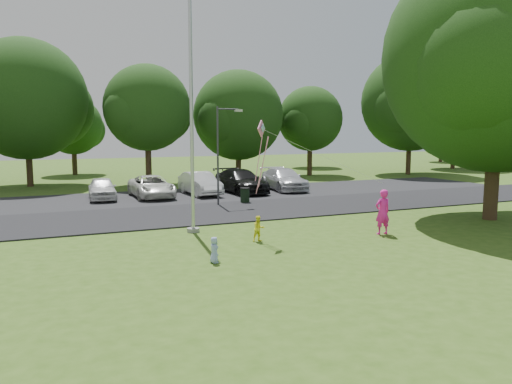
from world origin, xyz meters
name	(u,v)px	position (x,y,z in m)	size (l,w,h in m)	color
ground	(338,251)	(0.00, 0.00, 0.00)	(120.00, 120.00, 0.00)	#315316
park_road	(238,211)	(0.00, 9.00, 0.03)	(60.00, 6.00, 0.06)	black
parking_strip	(199,195)	(0.00, 15.50, 0.03)	(42.00, 7.00, 0.06)	black
flagpole	(192,126)	(-3.50, 5.00, 4.17)	(0.50, 0.50, 10.00)	#B7BABF
street_lamp	(221,146)	(-0.06, 11.23, 3.15)	(1.48, 0.25, 5.25)	#3F3F44
trash_can	(245,195)	(1.36, 11.42, 0.43)	(0.54, 0.54, 0.85)	black
big_tree	(499,64)	(9.53, 2.27, 6.87)	(10.53, 10.03, 12.16)	#332316
tree_row	(185,108)	(1.59, 24.23, 5.71)	(64.35, 11.94, 10.88)	#332316
horizon_trees	(183,127)	(4.06, 33.88, 4.30)	(77.46, 7.20, 7.02)	#332316
parked_cars	(212,183)	(0.84, 15.58, 0.75)	(13.68, 5.28, 1.47)	silver
woman	(383,212)	(3.09, 1.66, 0.88)	(0.64, 0.42, 1.75)	#F620A3
child_yellow	(259,229)	(-1.81, 2.42, 0.47)	(0.46, 0.36, 0.94)	#FFF628
child_blue	(214,250)	(-4.24, 0.27, 0.40)	(0.39, 0.26, 0.80)	#92A8E0
kite	(264,141)	(-1.51, 2.64, 3.61)	(4.93, 1.27, 2.69)	pink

